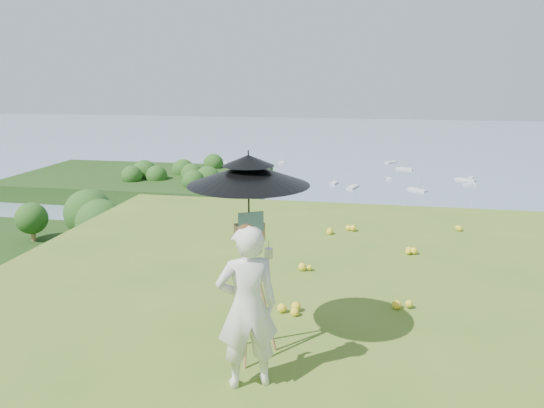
# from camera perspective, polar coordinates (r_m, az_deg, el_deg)

# --- Properties ---
(ground) EXTENTS (14.00, 14.00, 0.00)m
(ground) POSITION_cam_1_polar(r_m,az_deg,el_deg) (7.28, 15.57, -13.26)
(ground) COLOR #4C7220
(ground) RESTS_ON ground
(shoreline_tier) EXTENTS (170.00, 28.00, 8.00)m
(shoreline_tier) POSITION_cam_1_polar(r_m,az_deg,el_deg) (90.43, 10.17, -12.17)
(shoreline_tier) COLOR #736E5C
(shoreline_tier) RESTS_ON bay_water
(bay_water) EXTENTS (700.00, 700.00, 0.00)m
(bay_water) POSITION_cam_1_polar(r_m,az_deg,el_deg) (249.27, 10.62, 4.95)
(bay_water) COLOR gray
(bay_water) RESTS_ON ground
(peninsula) EXTENTS (90.00, 60.00, 12.00)m
(peninsula) POSITION_cam_1_polar(r_m,az_deg,el_deg) (180.63, -13.96, 3.09)
(peninsula) COLOR black
(peninsula) RESTS_ON bay_water
(slope_trees) EXTENTS (110.00, 50.00, 6.00)m
(slope_trees) POSITION_cam_1_polar(r_m,az_deg,el_deg) (45.31, 10.72, -10.22)
(slope_trees) COLOR #1B4B16
(slope_trees) RESTS_ON forest_slope
(harbor_town) EXTENTS (110.00, 22.00, 5.00)m
(harbor_town) POSITION_cam_1_polar(r_m,az_deg,el_deg) (87.81, 10.35, -8.35)
(harbor_town) COLOR beige
(harbor_town) RESTS_ON shoreline_tier
(moored_boats) EXTENTS (140.00, 140.00, 0.70)m
(moored_boats) POSITION_cam_1_polar(r_m,az_deg,el_deg) (171.89, 6.36, 1.30)
(moored_boats) COLOR silver
(moored_boats) RESTS_ON bay_water
(wildflowers) EXTENTS (10.00, 10.50, 0.12)m
(wildflowers) POSITION_cam_1_polar(r_m,az_deg,el_deg) (7.47, 15.44, -11.99)
(wildflowers) COLOR yellow
(wildflowers) RESTS_ON ground
(painter) EXTENTS (0.77, 0.66, 1.79)m
(painter) POSITION_cam_1_polar(r_m,az_deg,el_deg) (5.61, -2.67, -11.03)
(painter) COLOR silver
(painter) RESTS_ON ground
(field_easel) EXTENTS (0.91, 0.91, 1.77)m
(field_easel) POSITION_cam_1_polar(r_m,az_deg,el_deg) (6.18, -2.38, -8.72)
(field_easel) COLOR olive
(field_easel) RESTS_ON ground
(sun_umbrella) EXTENTS (1.65, 1.65, 0.99)m
(sun_umbrella) POSITION_cam_1_polar(r_m,az_deg,el_deg) (5.88, -2.52, 1.03)
(sun_umbrella) COLOR black
(sun_umbrella) RESTS_ON field_easel
(painter_cap) EXTENTS (0.30, 0.31, 0.10)m
(painter_cap) POSITION_cam_1_polar(r_m,az_deg,el_deg) (5.32, -2.77, -2.76)
(painter_cap) COLOR #CD707A
(painter_cap) RESTS_ON painter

